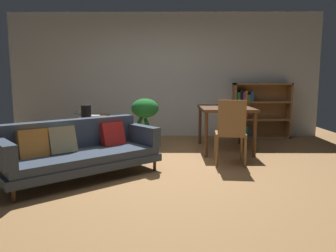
# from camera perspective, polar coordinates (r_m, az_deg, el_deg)

# --- Properties ---
(ground_plane) EXTENTS (8.16, 8.16, 0.00)m
(ground_plane) POSITION_cam_1_polar(r_m,az_deg,el_deg) (4.63, -1.24, -7.42)
(ground_plane) COLOR #9E7042
(back_wall_panel) EXTENTS (6.80, 0.10, 2.70)m
(back_wall_panel) POSITION_cam_1_polar(r_m,az_deg,el_deg) (7.16, -0.62, 9.01)
(back_wall_panel) COLOR silver
(back_wall_panel) RESTS_ON ground_plane
(fabric_couch) EXTENTS (2.03, 1.90, 0.73)m
(fabric_couch) POSITION_cam_1_polar(r_m,az_deg,el_deg) (4.30, -15.81, -4.08)
(fabric_couch) COLOR #56351E
(fabric_couch) RESTS_ON ground_plane
(media_console) EXTENTS (0.40, 1.05, 0.61)m
(media_console) POSITION_cam_1_polar(r_m,az_deg,el_deg) (5.82, -13.25, -1.43)
(media_console) COLOR brown
(media_console) RESTS_ON ground_plane
(open_laptop) EXTENTS (0.48, 0.40, 0.08)m
(open_laptop) POSITION_cam_1_polar(r_m,az_deg,el_deg) (5.91, -13.95, 1.93)
(open_laptop) COLOR silver
(open_laptop) RESTS_ON media_console
(desk_speaker) EXTENTS (0.16, 0.16, 0.23)m
(desk_speaker) POSITION_cam_1_polar(r_m,az_deg,el_deg) (5.49, -14.41, 2.44)
(desk_speaker) COLOR black
(desk_speaker) RESTS_ON media_console
(potted_floor_plant) EXTENTS (0.53, 0.47, 0.93)m
(potted_floor_plant) POSITION_cam_1_polar(r_m,az_deg,el_deg) (5.57, -4.13, 1.62)
(potted_floor_plant) COLOR #9E9389
(potted_floor_plant) RESTS_ON ground_plane
(dining_table) EXTENTS (0.89, 1.20, 0.78)m
(dining_table) POSITION_cam_1_polar(r_m,az_deg,el_deg) (5.76, 10.18, 2.58)
(dining_table) COLOR #56351E
(dining_table) RESTS_ON ground_plane
(dining_chair_near) EXTENTS (0.47, 0.49, 0.97)m
(dining_chair_near) POSITION_cam_1_polar(r_m,az_deg,el_deg) (4.73, 11.14, -0.60)
(dining_chair_near) COLOR olive
(dining_chair_near) RESTS_ON ground_plane
(bookshelf) EXTENTS (1.22, 0.33, 1.19)m
(bookshelf) POSITION_cam_1_polar(r_m,az_deg,el_deg) (7.25, 15.56, 2.61)
(bookshelf) COLOR olive
(bookshelf) RESTS_ON ground_plane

